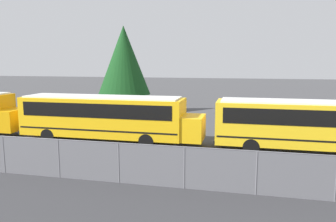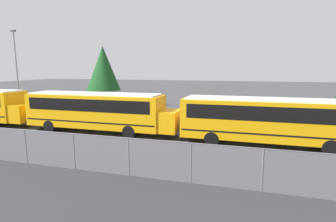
{
  "view_description": "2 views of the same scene",
  "coord_description": "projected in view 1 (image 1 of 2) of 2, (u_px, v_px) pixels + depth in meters",
  "views": [
    {
      "loc": [
        15.94,
        -13.41,
        5.45
      ],
      "look_at": [
        11.16,
        7.21,
        2.29
      ],
      "focal_mm": 35.0,
      "sensor_mm": 36.0,
      "label": 1
    },
    {
      "loc": [
        -8.46,
        -10.99,
        5.11
      ],
      "look_at": [
        -13.94,
        8.14,
        1.87
      ],
      "focal_mm": 28.0,
      "sensor_mm": 36.0,
      "label": 2
    }
  ],
  "objects": [
    {
      "name": "school_bus_4",
      "position": [
        106.0,
        115.0,
        22.32
      ],
      "size": [
        12.71,
        2.61,
        3.17
      ],
      "color": "yellow",
      "rests_on": "ground_plane"
    },
    {
      "name": "school_bus_5",
      "position": [
        317.0,
        123.0,
        19.42
      ],
      "size": [
        12.71,
        2.61,
        3.17
      ],
      "color": "yellow",
      "rests_on": "ground_plane"
    },
    {
      "name": "tree_2",
      "position": [
        124.0,
        60.0,
        34.47
      ],
      "size": [
        5.52,
        5.52,
        9.24
      ],
      "color": "#51381E",
      "rests_on": "ground_plane"
    }
  ]
}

